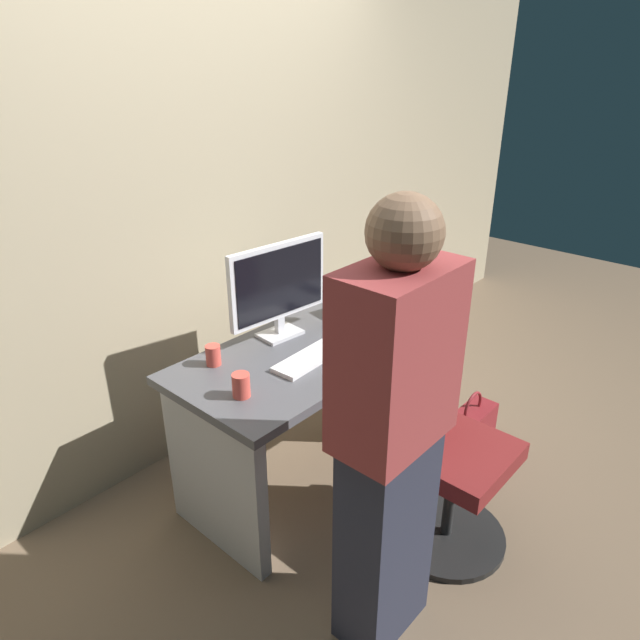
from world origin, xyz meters
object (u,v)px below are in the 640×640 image
mouse (351,331)px  handbag (470,431)px  office_chair (443,454)px  book_stack (357,301)px  cup_near_keyboard (241,385)px  monitor (279,285)px  cup_by_monitor (213,355)px  person_at_desk (391,440)px  keyboard (314,356)px  desk (312,390)px  cell_phone (406,328)px

mouse → handbag: mouse is taller
office_chair → book_stack: size_ratio=4.56×
cup_near_keyboard → monitor: bearing=29.4°
mouse → cup_by_monitor: cup_by_monitor is taller
monitor → cup_by_monitor: size_ratio=5.94×
handbag → mouse: bearing=136.3°
office_chair → cup_near_keyboard: size_ratio=9.51×
cup_near_keyboard → book_stack: bearing=9.9°
person_at_desk → keyboard: 0.78m
desk → person_at_desk: bearing=-120.6°
person_at_desk → cup_near_keyboard: person_at_desk is taller
person_at_desk → cup_by_monitor: 0.96m
office_chair → cup_near_keyboard: bearing=134.2°
book_stack → handbag: size_ratio=0.55×
cell_phone → keyboard: bearing=172.1°
monitor → mouse: 0.41m
mouse → cup_by_monitor: (-0.62, 0.26, 0.03)m
mouse → cup_near_keyboard: size_ratio=1.01×
cup_near_keyboard → keyboard: bearing=-0.0°
office_chair → monitor: (-0.10, 0.87, 0.57)m
cell_phone → mouse: bearing=151.8°
person_at_desk → cup_by_monitor: (0.04, 0.96, -0.05)m
cell_phone → desk: bearing=161.1°
office_chair → cup_by_monitor: 1.07m
monitor → cup_by_monitor: 0.45m
mouse → handbag: (0.47, -0.45, -0.62)m
desk → cup_near_keyboard: cup_near_keyboard is taller
desk → mouse: (0.22, -0.05, 0.25)m
keyboard → cell_phone: size_ratio=2.99×
cup_by_monitor → cell_phone: (0.86, -0.42, -0.04)m
monitor → mouse: bearing=-46.7°
office_chair → desk: bearing=97.0°
monitor → cell_phone: size_ratio=3.75×
cup_by_monitor → cup_near_keyboard: bearing=-107.3°
desk → office_chair: (0.08, -0.67, -0.08)m
cup_by_monitor → person_at_desk: bearing=-92.4°
office_chair → mouse: 0.71m
person_at_desk → monitor: (0.43, 0.95, 0.16)m
desk → cell_phone: 0.55m
monitor → handbag: 1.31m
desk → book_stack: bearing=10.9°
desk → cup_by_monitor: (-0.41, 0.20, 0.28)m
office_chair → handbag: office_chair is taller
desk → book_stack: size_ratio=6.44×
cup_by_monitor → cell_phone: bearing=-26.3°
monitor → book_stack: 0.51m
person_at_desk → cup_near_keyboard: (-0.05, 0.68, -0.05)m
person_at_desk → keyboard: size_ratio=3.81×
person_at_desk → cup_by_monitor: bearing=87.6°
desk → cup_near_keyboard: 0.58m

